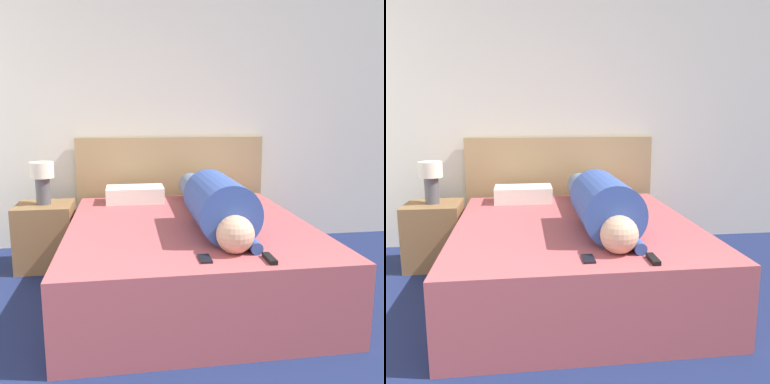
# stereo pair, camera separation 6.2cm
# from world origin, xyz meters

# --- Properties ---
(wall_back) EXTENTS (5.49, 0.06, 2.60)m
(wall_back) POSITION_xyz_m (0.00, 3.86, 1.30)
(wall_back) COLOR silver
(wall_back) RESTS_ON ground_plane
(bed) EXTENTS (1.68, 2.01, 0.50)m
(bed) POSITION_xyz_m (0.09, 2.65, 0.25)
(bed) COLOR #A84C51
(bed) RESTS_ON ground_plane
(headboard) EXTENTS (1.80, 0.04, 1.04)m
(headboard) POSITION_xyz_m (0.09, 3.79, 0.52)
(headboard) COLOR tan
(headboard) RESTS_ON ground_plane
(nightstand) EXTENTS (0.45, 0.44, 0.53)m
(nightstand) POSITION_xyz_m (-1.02, 3.28, 0.27)
(nightstand) COLOR brown
(nightstand) RESTS_ON ground_plane
(table_lamp) EXTENTS (0.19, 0.19, 0.35)m
(table_lamp) POSITION_xyz_m (-1.02, 3.28, 0.75)
(table_lamp) COLOR #4C4C51
(table_lamp) RESTS_ON nightstand
(person_lying) EXTENTS (0.37, 1.77, 0.37)m
(person_lying) POSITION_xyz_m (0.25, 2.56, 0.66)
(person_lying) COLOR tan
(person_lying) RESTS_ON bed
(pillow_near_headboard) EXTENTS (0.50, 0.30, 0.13)m
(pillow_near_headboard) POSITION_xyz_m (-0.27, 3.43, 0.57)
(pillow_near_headboard) COLOR silver
(pillow_near_headboard) RESTS_ON bed
(pillow_second) EXTENTS (0.47, 0.30, 0.12)m
(pillow_second) POSITION_xyz_m (0.43, 3.43, 0.56)
(pillow_second) COLOR silver
(pillow_second) RESTS_ON bed
(tv_remote) EXTENTS (0.04, 0.15, 0.02)m
(tv_remote) POSITION_xyz_m (0.40, 1.78, 0.51)
(tv_remote) COLOR black
(tv_remote) RESTS_ON bed
(cell_phone) EXTENTS (0.06, 0.13, 0.01)m
(cell_phone) POSITION_xyz_m (0.06, 1.85, 0.50)
(cell_phone) COLOR black
(cell_phone) RESTS_ON bed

